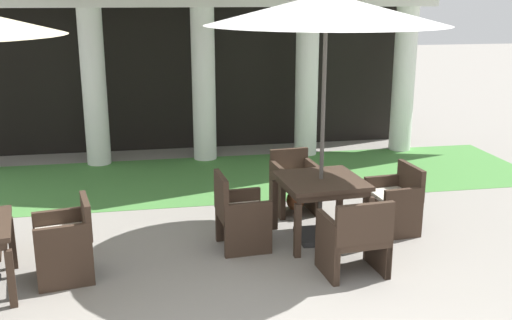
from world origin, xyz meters
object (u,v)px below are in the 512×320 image
patio_chair_mid_left_north (294,182)px  terracotta_urn (296,200)px  patio_umbrella_mid_left (326,11)px  patio_chair_near_foreground_east (66,241)px  patio_chair_mid_left_south (355,238)px  patio_chair_mid_left_east (395,200)px  patio_table_mid_left (321,187)px  patio_chair_mid_left_west (240,215)px

patio_chair_mid_left_north → terracotta_urn: patio_chair_mid_left_north is taller
patio_umbrella_mid_left → terracotta_urn: size_ratio=8.05×
patio_chair_near_foreground_east → patio_chair_mid_left_north: (2.75, 1.51, -0.00)m
patio_chair_mid_left_south → patio_chair_mid_left_east: bearing=45.1°
patio_chair_mid_left_east → patio_table_mid_left: bearing=90.0°
patio_table_mid_left → patio_chair_mid_left_north: (-0.08, 0.97, -0.25)m
patio_chair_mid_left_west → patio_chair_mid_left_east: 1.96m
patio_chair_near_foreground_east → terracotta_urn: patio_chair_near_foreground_east is taller
patio_umbrella_mid_left → patio_chair_mid_left_north: bearing=95.0°
patio_table_mid_left → patio_umbrella_mid_left: 2.00m
patio_umbrella_mid_left → terracotta_urn: (-0.05, 1.00, -2.50)m
patio_chair_mid_left_west → terracotta_urn: bearing=134.3°
patio_chair_mid_left_west → patio_table_mid_left: bearing=90.0°
patio_chair_mid_left_south → patio_chair_mid_left_west: bearing=135.0°
patio_chair_mid_left_east → patio_chair_mid_left_north: (-1.06, 0.89, 0.01)m
patio_umbrella_mid_left → patio_chair_mid_left_south: patio_umbrella_mid_left is taller
patio_chair_mid_left_east → terracotta_urn: size_ratio=2.29×
patio_chair_mid_left_west → patio_chair_mid_left_east: size_ratio=1.08×
patio_table_mid_left → patio_chair_mid_left_north: 1.01m
patio_table_mid_left → patio_chair_mid_left_west: 1.02m
patio_chair_mid_left_south → terracotta_urn: bearing=88.9°
patio_chair_near_foreground_east → patio_table_mid_left: bearing=-89.9°
patio_chair_near_foreground_east → patio_chair_mid_left_north: bearing=-71.9°
patio_chair_near_foreground_east → terracotta_urn: size_ratio=2.32×
patio_chair_near_foreground_east → patio_chair_mid_left_north: patio_chair_near_foreground_east is taller
patio_table_mid_left → patio_chair_mid_left_south: patio_chair_mid_left_south is taller
patio_chair_mid_left_north → patio_chair_near_foreground_east: bearing=23.7°
patio_table_mid_left → patio_chair_mid_left_north: patio_chair_mid_left_north is taller
patio_table_mid_left → terracotta_urn: bearing=92.8°
patio_chair_near_foreground_east → terracotta_urn: (2.79, 1.53, -0.26)m
patio_umbrella_mid_left → patio_chair_mid_left_north: size_ratio=3.56×
patio_chair_mid_left_north → patio_chair_mid_left_south: patio_chair_mid_left_south is taller
patio_chair_mid_left_south → terracotta_urn: 2.00m
patio_chair_mid_left_east → patio_chair_mid_left_south: size_ratio=0.97×
patio_chair_near_foreground_east → patio_umbrella_mid_left: bearing=-89.9°
patio_chair_mid_left_west → patio_chair_mid_left_south: 1.39m
patio_umbrella_mid_left → patio_table_mid_left: bearing=126.9°
patio_chair_near_foreground_east → patio_chair_mid_left_east: 3.86m
patio_chair_near_foreground_east → patio_umbrella_mid_left: patio_umbrella_mid_left is taller
patio_table_mid_left → terracotta_urn: (-0.05, 1.00, -0.50)m
patio_chair_mid_left_west → patio_chair_mid_left_south: bearing=45.0°
patio_chair_mid_left_east → patio_chair_mid_left_south: (-0.89, -1.06, 0.00)m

